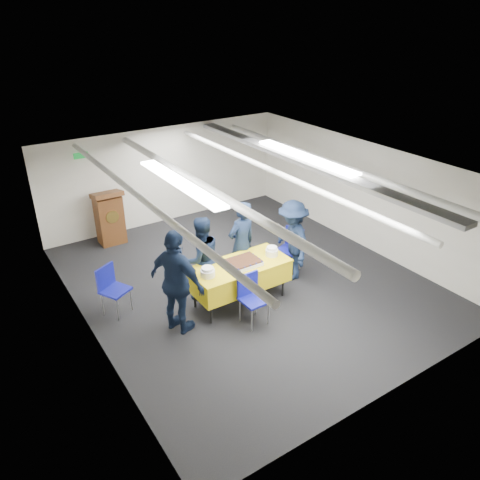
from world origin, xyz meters
name	(u,v)px	position (x,y,z in m)	size (l,w,h in m)	color
ground	(247,281)	(0.00, 0.00, 0.00)	(7.00, 7.00, 0.00)	black
room_shell	(239,186)	(0.09, 0.41, 1.81)	(6.00, 7.00, 2.30)	silver
serving_table	(240,274)	(-0.50, -0.51, 0.56)	(1.76, 0.80, 0.77)	black
sheet_cake	(244,262)	(-0.45, -0.56, 0.82)	(0.56, 0.44, 0.10)	white
plate_stack_left	(208,272)	(-1.16, -0.56, 0.85)	(0.24, 0.24, 0.17)	white
plate_stack_right	(272,251)	(0.16, -0.56, 0.85)	(0.22, 0.22, 0.17)	white
podium	(109,217)	(-1.60, 3.05, 0.61)	(0.62, 0.53, 1.25)	brown
chair_near	(251,294)	(-0.65, -1.09, 0.53)	(0.43, 0.43, 0.87)	gray
chair_right	(292,245)	(1.02, -0.08, 0.53)	(0.55, 0.55, 0.87)	gray
chair_left	(111,285)	(-2.49, 0.44, 0.53)	(0.57, 0.57, 0.87)	gray
sailor_a	(241,244)	(-0.12, 0.00, 0.84)	(0.61, 0.40, 1.67)	black
sailor_b	(201,258)	(-0.98, 0.01, 0.79)	(0.77, 0.60, 1.58)	black
sailor_c	(177,283)	(-1.76, -0.65, 0.90)	(1.05, 0.44, 1.79)	black
sailor_d	(292,240)	(0.80, -0.34, 0.80)	(1.03, 0.59, 1.60)	black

